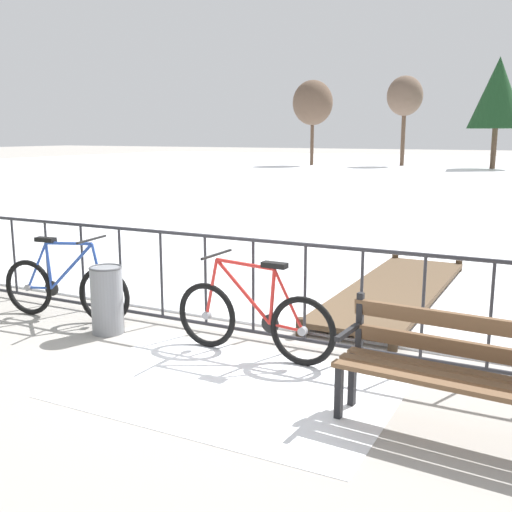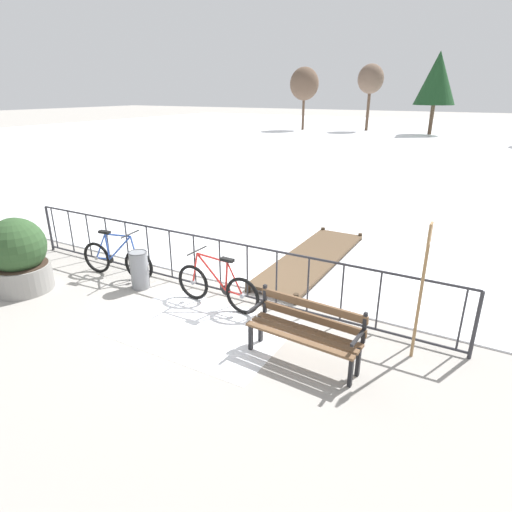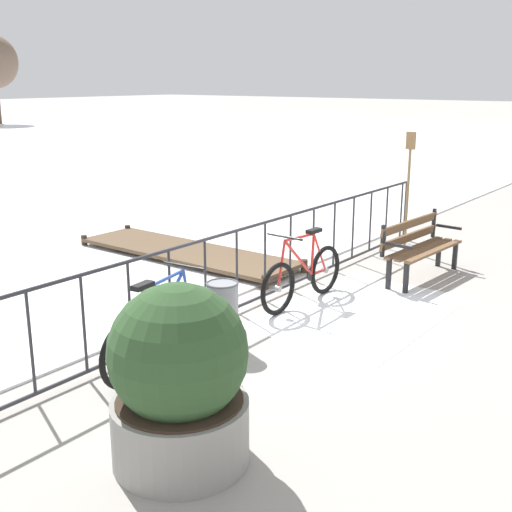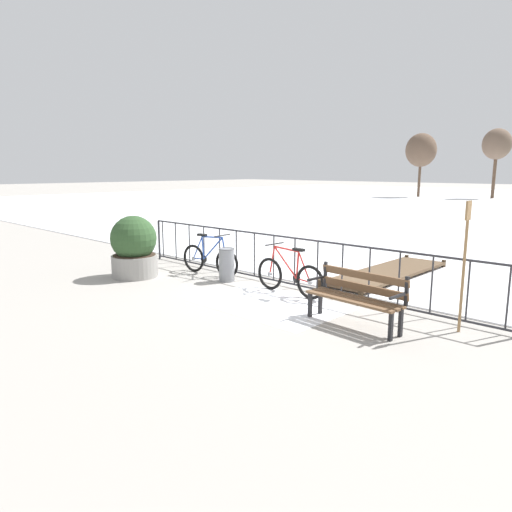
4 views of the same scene
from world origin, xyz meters
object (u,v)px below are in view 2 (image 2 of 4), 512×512
Objects in this scene: park_bench at (306,327)px; bicycle_near_railing at (217,287)px; bicycle_second at (117,260)px; trash_bin at (139,270)px; planter_with_shrub at (19,256)px; oar_upright at (422,284)px.

bicycle_near_railing is at bearing 160.30° from park_bench.
trash_bin is (0.76, -0.17, 0.00)m from bicycle_second.
bicycle_second is 2.33× the size of trash_bin.
bicycle_near_railing is 2.47m from bicycle_second.
park_bench is (1.96, -0.70, 0.14)m from bicycle_near_railing.
bicycle_second is at bearing 50.28° from planter_with_shrub.
trash_bin is 5.03m from oar_upright.
park_bench is at bearing -9.89° from bicycle_second.
planter_with_shrub is at bearing -129.72° from bicycle_second.
bicycle_near_railing is at bearing 3.18° from trash_bin.
park_bench is 0.82× the size of oar_upright.
bicycle_second is 0.86× the size of oar_upright.
trash_bin is (-3.66, 0.61, -0.14)m from park_bench.
planter_with_shrub is 1.92× the size of trash_bin.
oar_upright is (4.97, 0.19, 0.76)m from trash_bin.
park_bench is 5.55m from planter_with_shrub.
oar_upright is at bearing 0.24° from bicycle_second.
trash_bin is (-1.71, -0.09, 0.00)m from bicycle_near_railing.
park_bench is at bearing -19.70° from bicycle_near_railing.
oar_upright is at bearing 31.40° from park_bench.
trash_bin is at bearing -176.82° from bicycle_near_railing.
trash_bin is at bearing 31.75° from planter_with_shrub.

